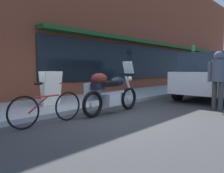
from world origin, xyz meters
TOP-DOWN VIEW (x-y plane):
  - ground_plane at (0.00, 0.00)m, footprint 80.00×80.00m
  - storefront_building at (8.49, 3.90)m, footprint 24.97×0.90m
  - sidewalk_curb at (9.00, 2.42)m, footprint 30.00×2.64m
  - touring_motorcycle at (0.02, 0.48)m, footprint 2.11×0.65m
  - parked_bicycle at (-1.70, 0.63)m, footprint 1.72×0.48m
  - parked_minivan at (5.10, -0.70)m, footprint 4.86×2.22m
  - pedestrian_walking at (2.49, -1.50)m, footprint 0.49×0.53m
  - sandwich_board_sign at (-0.68, 2.14)m, footprint 0.55×0.42m
  - parking_sign_pole at (7.75, 1.46)m, footprint 0.44×0.07m

SIDE VIEW (x-z plane):
  - ground_plane at x=0.00m, z-range 0.00..0.00m
  - sidewalk_curb at x=9.00m, z-range 0.00..0.12m
  - parked_bicycle at x=-1.70m, z-range -0.09..0.83m
  - touring_motorcycle at x=0.02m, z-range -0.09..1.31m
  - sandwich_board_sign at x=-0.68m, z-range 0.13..1.12m
  - parked_minivan at x=5.10m, z-range 0.05..1.81m
  - pedestrian_walking at x=2.49m, z-range 0.22..1.91m
  - parking_sign_pole at x=7.75m, z-range 0.34..2.74m
  - storefront_building at x=8.49m, z-range -0.09..7.37m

